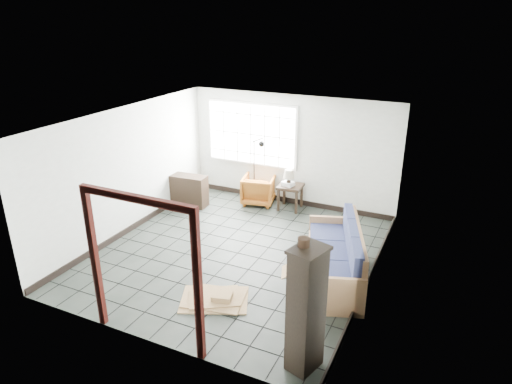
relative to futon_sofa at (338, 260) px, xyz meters
The scene contains 15 objects.
ground 1.99m from the futon_sofa, behind, with size 5.50×5.50×0.00m, color black.
room_shell 2.36m from the futon_sofa, behind, with size 5.02×5.52×2.61m.
window_panel 4.22m from the futon_sofa, 137.19° to the left, with size 2.32×0.08×1.52m.
doorway_trim 3.46m from the futon_sofa, 126.30° to the right, with size 1.80×0.08×2.20m.
futon_sofa is the anchor object (origin of this frame).
armchair 3.58m from the futon_sofa, 137.13° to the left, with size 0.73×0.68×0.75m, color brown.
side_table 3.04m from the futon_sofa, 126.72° to the left, with size 0.57×0.57×0.59m.
table_lamp 3.03m from the futon_sofa, 127.89° to the left, with size 0.34×0.34×0.40m.
projector 3.04m from the futon_sofa, 127.98° to the left, with size 0.30×0.26×0.09m.
floor_lamp 3.59m from the futon_sofa, 137.74° to the left, with size 0.43×0.29×1.65m.
console_shelf 4.41m from the futon_sofa, 158.61° to the left, with size 0.98×0.44×0.75m.
tall_shelf 2.32m from the futon_sofa, 85.06° to the right, with size 0.49×0.56×1.74m.
pot 2.65m from the futon_sofa, 87.04° to the right, with size 0.16×0.16×0.11m.
open_box 0.74m from the futon_sofa, 118.43° to the right, with size 0.91×0.65×0.47m.
cardboard_pile 2.18m from the futon_sofa, 136.70° to the right, with size 1.27×1.11×0.15m.
Camera 1 is at (3.59, -6.80, 4.33)m, focal length 32.00 mm.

